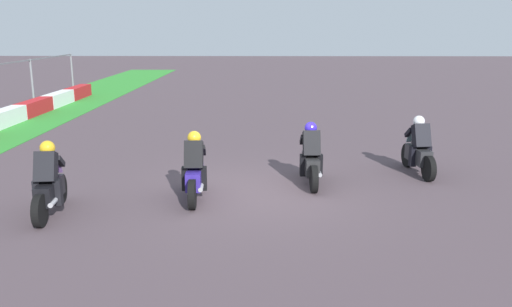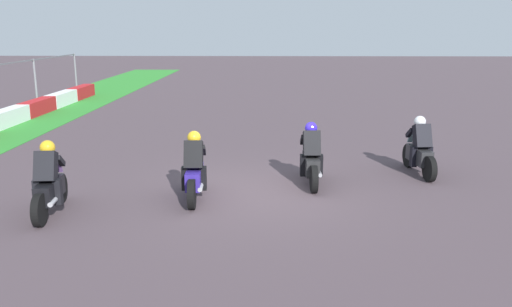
% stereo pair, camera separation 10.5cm
% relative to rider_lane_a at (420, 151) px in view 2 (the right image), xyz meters
% --- Properties ---
extents(ground_plane, '(120.00, 120.00, 0.00)m').
position_rel_rider_lane_a_xyz_m(ground_plane, '(-1.68, 4.16, -0.62)').
color(ground_plane, '#4D3E45').
extents(rider_lane_a, '(2.04, 0.57, 1.51)m').
position_rel_rider_lane_a_xyz_m(rider_lane_a, '(0.00, 0.00, 0.00)').
color(rider_lane_a, black).
rests_on(rider_lane_a, ground_plane).
extents(rider_lane_b, '(2.04, 0.55, 1.51)m').
position_rel_rider_lane_a_xyz_m(rider_lane_b, '(-0.96, 2.87, 0.00)').
color(rider_lane_b, black).
rests_on(rider_lane_b, ground_plane).
extents(rider_lane_c, '(2.04, 0.55, 1.51)m').
position_rel_rider_lane_a_xyz_m(rider_lane_c, '(-2.14, 5.53, 0.00)').
color(rider_lane_c, black).
rests_on(rider_lane_c, ground_plane).
extents(rider_lane_d, '(2.04, 0.57, 1.51)m').
position_rel_rider_lane_a_xyz_m(rider_lane_d, '(-3.19, 8.33, 0.00)').
color(rider_lane_d, black).
rests_on(rider_lane_d, ground_plane).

